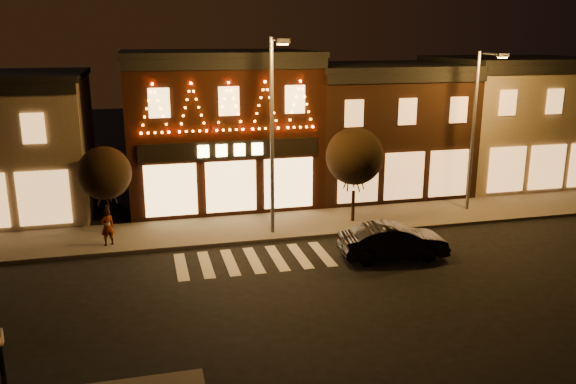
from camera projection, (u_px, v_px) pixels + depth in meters
name	position (u px, v px, depth m)	size (l,w,h in m)	color
ground	(275.00, 301.00, 20.78)	(120.00, 120.00, 0.00)	black
sidewalk_far	(278.00, 226.00, 28.72)	(44.00, 4.00, 0.15)	#47423D
building_pulp	(219.00, 126.00, 32.79)	(10.20, 8.34, 8.30)	black
building_right_a	(377.00, 127.00, 35.15)	(9.20, 8.28, 7.50)	#311B11
building_right_b	(509.00, 120.00, 37.23)	(9.20, 8.28, 7.80)	#796A56
streetlamp_mid	(273.00, 122.00, 26.02)	(0.57, 2.03, 8.89)	#59595E
streetlamp_right	(477.00, 120.00, 29.80)	(0.59, 1.88, 8.19)	#59595E
tree_left	(104.00, 173.00, 26.76)	(2.44, 2.44, 4.09)	black
tree_right	(355.00, 156.00, 28.41)	(2.80, 2.80, 4.69)	black
dark_sedan	(393.00, 241.00, 24.57)	(1.57, 4.50, 1.48)	black
pedestrian	(107.00, 227.00, 25.66)	(0.61, 0.40, 1.66)	gray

